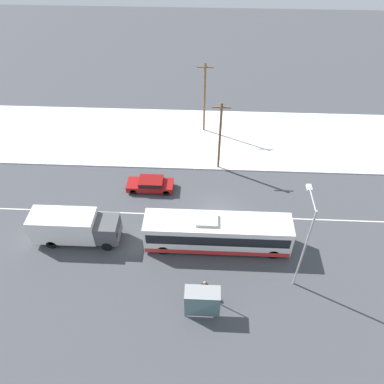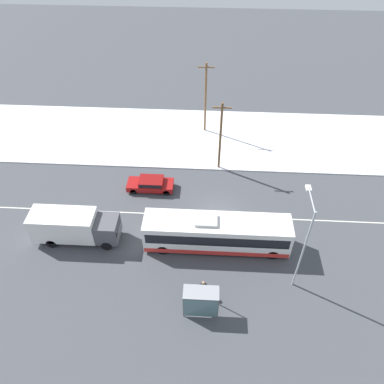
% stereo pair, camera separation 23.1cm
% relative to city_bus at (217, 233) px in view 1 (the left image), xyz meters
% --- Properties ---
extents(ground_plane, '(120.00, 120.00, 0.00)m').
position_rel_city_bus_xyz_m(ground_plane, '(0.08, 3.41, -1.57)').
color(ground_plane, '#424449').
extents(snow_lot, '(80.00, 11.78, 0.12)m').
position_rel_city_bus_xyz_m(snow_lot, '(0.08, 16.00, -1.51)').
color(snow_lot, white).
rests_on(snow_lot, ground_plane).
extents(lane_marking_center, '(60.00, 0.12, 0.00)m').
position_rel_city_bus_xyz_m(lane_marking_center, '(0.08, 3.41, -1.57)').
color(lane_marking_center, silver).
rests_on(lane_marking_center, ground_plane).
extents(city_bus, '(12.17, 2.57, 3.21)m').
position_rel_city_bus_xyz_m(city_bus, '(0.00, 0.00, 0.00)').
color(city_bus, white).
rests_on(city_bus, ground_plane).
extents(box_truck, '(7.37, 2.30, 2.97)m').
position_rel_city_bus_xyz_m(box_truck, '(-12.17, 0.06, 0.08)').
color(box_truck, silver).
rests_on(box_truck, ground_plane).
extents(sedan_car, '(4.56, 1.80, 1.28)m').
position_rel_city_bus_xyz_m(sedan_car, '(-6.56, 6.80, -0.86)').
color(sedan_car, maroon).
rests_on(sedan_car, ground_plane).
extents(pedestrian_at_stop, '(0.57, 0.26, 1.60)m').
position_rel_city_bus_xyz_m(pedestrian_at_stop, '(-0.93, -4.84, -0.59)').
color(pedestrian_at_stop, '#23232D').
rests_on(pedestrian_at_stop, ground_plane).
extents(bus_shelter, '(2.55, 1.20, 2.40)m').
position_rel_city_bus_xyz_m(bus_shelter, '(-1.08, -6.47, 0.10)').
color(bus_shelter, gray).
rests_on(bus_shelter, ground_plane).
extents(streetlamp, '(0.36, 2.84, 8.23)m').
position_rel_city_bus_xyz_m(streetlamp, '(6.05, -3.06, 3.58)').
color(streetlamp, '#9EA3A8').
rests_on(streetlamp, ground_plane).
extents(utility_pole_roadside, '(1.80, 0.24, 7.78)m').
position_rel_city_bus_xyz_m(utility_pole_roadside, '(0.17, 10.53, 2.51)').
color(utility_pole_roadside, brown).
rests_on(utility_pole_roadside, ground_plane).
extents(utility_pole_snowlot, '(1.80, 0.24, 8.50)m').
position_rel_city_bus_xyz_m(utility_pole_snowlot, '(-1.53, 17.49, 2.87)').
color(utility_pole_snowlot, brown).
rests_on(utility_pole_snowlot, ground_plane).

